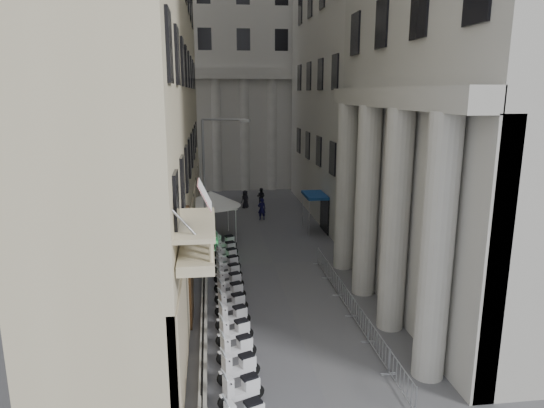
{
  "coord_description": "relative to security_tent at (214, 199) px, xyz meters",
  "views": [
    {
      "loc": [
        -3.8,
        -9.81,
        10.62
      ],
      "look_at": [
        -0.41,
        16.53,
        4.5
      ],
      "focal_mm": 32.0,
      "sensor_mm": 36.0,
      "label": 1
    }
  ],
  "objects": [
    {
      "name": "far_building",
      "position": [
        3.6,
        22.95,
        12.0
      ],
      "size": [
        22.0,
        10.0,
        30.0
      ],
      "primitive_type": "cube",
      "color": "beige",
      "rests_on": "ground"
    },
    {
      "name": "iron_fence",
      "position": [
        -0.7,
        -7.05,
        -3.0
      ],
      "size": [
        0.3,
        28.0,
        1.4
      ],
      "primitive_type": null,
      "color": "black",
      "rests_on": "ground"
    },
    {
      "name": "blue_awning",
      "position": [
        7.75,
        0.95,
        -3.0
      ],
      "size": [
        1.6,
        3.0,
        3.0
      ],
      "primitive_type": null,
      "color": "navy",
      "rests_on": "ground"
    },
    {
      "name": "scooter_1",
      "position": [
        0.66,
        -19.91,
        -3.0
      ],
      "size": [
        1.51,
        1.03,
        1.5
      ],
      "primitive_type": null,
      "rotation": [
        0.0,
        0.0,
        1.95
      ],
      "color": "silver",
      "rests_on": "ground"
    },
    {
      "name": "scooter_2",
      "position": [
        0.66,
        -18.49,
        -3.0
      ],
      "size": [
        1.51,
        1.03,
        1.5
      ],
      "primitive_type": null,
      "rotation": [
        0.0,
        0.0,
        1.95
      ],
      "color": "silver",
      "rests_on": "ground"
    },
    {
      "name": "scooter_3",
      "position": [
        0.66,
        -17.06,
        -3.0
      ],
      "size": [
        1.51,
        1.03,
        1.5
      ],
      "primitive_type": null,
      "rotation": [
        0.0,
        0.0,
        1.95
      ],
      "color": "silver",
      "rests_on": "ground"
    },
    {
      "name": "scooter_4",
      "position": [
        0.66,
        -15.64,
        -3.0
      ],
      "size": [
        1.51,
        1.03,
        1.5
      ],
      "primitive_type": null,
      "rotation": [
        0.0,
        0.0,
        1.95
      ],
      "color": "silver",
      "rests_on": "ground"
    },
    {
      "name": "scooter_5",
      "position": [
        0.66,
        -14.21,
        -3.0
      ],
      "size": [
        1.51,
        1.03,
        1.5
      ],
      "primitive_type": null,
      "rotation": [
        0.0,
        0.0,
        1.95
      ],
      "color": "silver",
      "rests_on": "ground"
    },
    {
      "name": "scooter_6",
      "position": [
        0.66,
        -12.79,
        -3.0
      ],
      "size": [
        1.51,
        1.03,
        1.5
      ],
      "primitive_type": null,
      "rotation": [
        0.0,
        0.0,
        1.95
      ],
      "color": "silver",
      "rests_on": "ground"
    },
    {
      "name": "scooter_7",
      "position": [
        0.66,
        -11.36,
        -3.0
      ],
      "size": [
        1.51,
        1.03,
        1.5
      ],
      "primitive_type": null,
      "rotation": [
        0.0,
        0.0,
        1.95
      ],
      "color": "silver",
      "rests_on": "ground"
    },
    {
      "name": "scooter_8",
      "position": [
        0.66,
        -9.94,
        -3.0
      ],
      "size": [
        1.51,
        1.03,
        1.5
      ],
      "primitive_type": null,
      "rotation": [
        0.0,
        0.0,
        1.95
      ],
      "color": "silver",
      "rests_on": "ground"
    },
    {
      "name": "scooter_9",
      "position": [
        0.66,
        -8.51,
        -3.0
      ],
      "size": [
        1.51,
        1.03,
        1.5
      ],
      "primitive_type": null,
      "rotation": [
        0.0,
        0.0,
        1.95
      ],
      "color": "silver",
      "rests_on": "ground"
    },
    {
      "name": "scooter_10",
      "position": [
        0.66,
        -7.09,
        -3.0
      ],
      "size": [
        1.51,
        1.03,
        1.5
      ],
      "primitive_type": null,
      "rotation": [
        0.0,
        0.0,
        1.95
      ],
      "color": "silver",
      "rests_on": "ground"
    },
    {
      "name": "scooter_11",
      "position": [
        0.66,
        -5.66,
        -3.0
      ],
      "size": [
        1.51,
        1.03,
        1.5
      ],
      "primitive_type": null,
      "rotation": [
        0.0,
        0.0,
        1.95
      ],
      "color": "silver",
      "rests_on": "ground"
    },
    {
      "name": "scooter_12",
      "position": [
        0.66,
        -4.24,
        -3.0
      ],
      "size": [
        1.51,
        1.03,
        1.5
      ],
      "primitive_type": null,
      "rotation": [
        0.0,
        0.0,
        1.95
      ],
      "color": "silver",
      "rests_on": "ground"
    },
    {
      "name": "scooter_13",
      "position": [
        0.66,
        -2.81,
        -3.0
      ],
      "size": [
        1.51,
        1.03,
        1.5
      ],
      "primitive_type": null,
      "rotation": [
        0.0,
        0.0,
        1.95
      ],
      "color": "silver",
      "rests_on": "ground"
    },
    {
      "name": "barrier_0",
      "position": [
        6.4,
        -20.09,
        -3.0
      ],
      "size": [
        0.6,
        2.4,
        1.1
      ],
      "primitive_type": null,
      "color": "#A0A3A8",
      "rests_on": "ground"
    },
    {
      "name": "barrier_1",
      "position": [
        6.4,
        -17.59,
        -3.0
      ],
      "size": [
        0.6,
        2.4,
        1.1
      ],
      "primitive_type": null,
      "color": "#A0A3A8",
      "rests_on": "ground"
    },
    {
      "name": "barrier_2",
      "position": [
        6.4,
        -15.09,
        -3.0
      ],
      "size": [
        0.6,
        2.4,
        1.1
      ],
      "primitive_type": null,
      "color": "#A0A3A8",
      "rests_on": "ground"
    },
    {
      "name": "barrier_3",
      "position": [
        6.4,
        -12.59,
        -3.0
      ],
      "size": [
        0.6,
        2.4,
        1.1
      ],
      "primitive_type": null,
      "color": "#A0A3A8",
      "rests_on": "ground"
    },
    {
      "name": "barrier_4",
      "position": [
        6.4,
        -10.09,
        -3.0
      ],
      "size": [
        0.6,
        2.4,
        1.1
      ],
      "primitive_type": null,
      "color": "#A0A3A8",
      "rests_on": "ground"
    },
    {
      "name": "barrier_5",
      "position": [
        6.4,
        -7.59,
        -3.0
      ],
      "size": [
        0.6,
        2.4,
        1.1
      ],
      "primitive_type": null,
      "color": "#A0A3A8",
      "rests_on": "ground"
    },
    {
      "name": "security_tent",
      "position": [
        0.0,
        0.0,
        0.0
      ],
      "size": [
        4.42,
        4.42,
        3.59
      ],
      "color": "silver",
      "rests_on": "ground"
    },
    {
      "name": "street_lamp",
      "position": [
        -0.23,
        -5.81,
        2.5
      ],
      "size": [
        2.87,
        1.11,
        9.14
      ],
      "rotation": [
        0.0,
        0.0,
        -0.32
      ],
      "color": "gray",
      "rests_on": "ground"
    },
    {
      "name": "info_kiosk",
      "position": [
        -0.59,
        -4.66,
        -2.09
      ],
      "size": [
        0.58,
        0.88,
        1.81
      ],
      "rotation": [
        0.0,
        0.0,
        0.42
      ],
      "color": "black",
      "rests_on": "ground"
    },
    {
      "name": "pedestrian_a",
      "position": [
        4.06,
        5.03,
        -2.06
      ],
      "size": [
        0.74,
        0.53,
        1.88
      ],
      "primitive_type": "imported",
      "rotation": [
        0.0,
        0.0,
        3.27
      ],
      "color": "black",
      "rests_on": "ground"
    },
    {
      "name": "pedestrian_b",
      "position": [
        4.55,
        10.41,
        -2.15
      ],
      "size": [
        1.02,
        0.93,
        1.71
      ],
      "primitive_type": "imported",
      "rotation": [
        0.0,
        0.0,
        2.73
      ],
      "color": "black",
      "rests_on": "ground"
    },
    {
      "name": "pedestrian_c",
      "position": [
        2.98,
        9.52,
        -2.16
      ],
      "size": [
        0.98,
        0.91,
        1.69
      ],
      "primitive_type": "imported",
      "rotation": [
        0.0,
        0.0,
        3.75
      ],
      "color": "black",
      "rests_on": "ground"
    }
  ]
}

